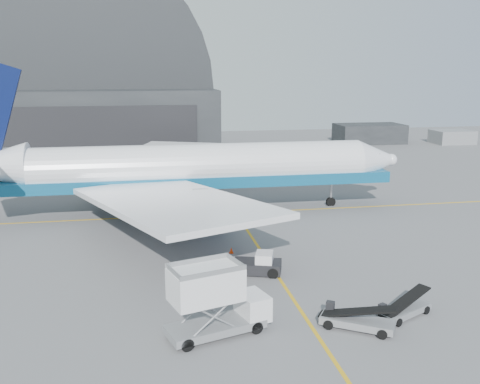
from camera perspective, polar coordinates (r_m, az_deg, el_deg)
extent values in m
plane|color=#565659|center=(39.60, 4.53, -9.65)|extent=(200.00, 200.00, 0.00)
cube|color=#C99612|center=(58.15, -0.47, -2.23)|extent=(80.00, 0.25, 0.02)
cube|color=#C99612|center=(37.82, 5.31, -10.76)|extent=(0.25, 40.00, 0.02)
cube|color=black|center=(101.53, -17.40, 7.09)|extent=(50.00, 28.00, 12.00)
cube|color=black|center=(87.73, -18.44, 5.54)|extent=(42.00, 0.40, 9.50)
cube|color=black|center=(118.37, 13.57, 5.12)|extent=(14.00, 8.00, 4.00)
cube|color=gray|center=(122.77, 21.63, 4.84)|extent=(8.00, 6.00, 2.80)
cylinder|color=white|center=(57.77, -4.10, 2.82)|extent=(35.43, 4.72, 4.72)
cone|color=white|center=(63.03, 14.20, 3.30)|extent=(4.33, 4.72, 4.72)
sphere|color=white|center=(63.87, 15.81, 3.33)|extent=(1.38, 1.38, 1.38)
cube|color=black|center=(62.46, 13.24, 3.82)|extent=(2.56, 2.17, 0.69)
cube|color=#0D4F75|center=(58.05, -4.08, 1.34)|extent=(41.33, 4.77, 1.18)
cube|color=white|center=(46.14, -7.34, -1.05)|extent=(18.15, 24.13, 1.44)
cube|color=white|center=(69.30, -8.40, 3.56)|extent=(18.15, 24.13, 1.44)
cylinder|color=gray|center=(50.55, -4.19, -1.59)|extent=(5.12, 2.66, 2.66)
cylinder|color=gray|center=(65.86, -5.66, 1.77)|extent=(5.12, 2.66, 2.66)
cylinder|color=#A5A5AA|center=(61.83, 9.68, -0.20)|extent=(0.28, 0.28, 2.76)
cylinder|color=black|center=(62.04, 9.65, -1.04)|extent=(1.08, 0.34, 1.08)
cylinder|color=black|center=(55.53, -5.69, -2.46)|extent=(1.28, 0.44, 1.28)
cylinder|color=black|center=(61.61, -6.17, -0.94)|extent=(1.28, 0.44, 1.28)
cube|color=gray|center=(32.21, -2.64, -14.11)|extent=(6.13, 3.88, 0.48)
cube|color=silver|center=(32.89, 1.35, -12.03)|extent=(2.10, 2.54, 1.52)
cube|color=black|center=(33.11, 2.45, -11.41)|extent=(0.61, 1.75, 0.86)
cube|color=silver|center=(30.86, -3.67, -9.82)|extent=(4.53, 3.46, 1.90)
cylinder|color=black|center=(32.37, 1.76, -14.24)|extent=(0.81, 0.50, 0.76)
cylinder|color=black|center=(33.95, 0.07, -12.89)|extent=(0.81, 0.50, 0.76)
cylinder|color=black|center=(30.71, -5.68, -15.90)|extent=(0.81, 0.50, 0.76)
cylinder|color=black|center=(32.36, -7.04, -14.35)|extent=(0.81, 0.50, 0.76)
cube|color=black|center=(41.20, 1.84, -7.95)|extent=(4.07, 3.01, 0.82)
cube|color=silver|center=(40.91, 2.61, -7.03)|extent=(1.71, 1.95, 0.82)
cylinder|color=black|center=(40.31, 3.53, -8.66)|extent=(0.88, 0.55, 0.82)
cylinder|color=black|center=(42.01, 3.70, -7.76)|extent=(0.88, 0.55, 0.82)
cylinder|color=black|center=(40.54, -0.10, -8.51)|extent=(0.88, 0.55, 0.82)
cylinder|color=black|center=(42.23, 0.22, -7.62)|extent=(0.88, 0.55, 0.82)
cube|color=gray|center=(35.87, 17.12, -11.99)|extent=(4.06, 2.94, 0.40)
cube|color=black|center=(35.63, 17.19, -11.09)|extent=(4.09, 2.66, 1.13)
cube|color=black|center=(34.77, 14.94, -11.87)|extent=(0.55, 0.51, 0.53)
cylinder|color=black|center=(36.70, 19.23, -11.80)|extent=(0.57, 0.44, 0.53)
cylinder|color=black|center=(37.31, 17.63, -11.26)|extent=(0.57, 0.44, 0.53)
cylinder|color=black|center=(34.56, 16.54, -13.18)|extent=(0.57, 0.44, 0.53)
cylinder|color=black|center=(35.21, 14.89, -12.57)|extent=(0.57, 0.44, 0.53)
cube|color=gray|center=(33.58, 12.39, -13.39)|extent=(4.44, 3.57, 0.44)
cube|color=black|center=(33.28, 12.44, -12.33)|extent=(4.41, 3.30, 1.26)
cube|color=black|center=(34.14, 9.60, -11.90)|extent=(0.63, 0.60, 0.59)
cylinder|color=black|center=(32.85, 14.94, -14.45)|extent=(0.63, 0.52, 0.59)
cylinder|color=black|center=(34.08, 15.26, -13.43)|extent=(0.63, 0.52, 0.59)
cylinder|color=black|center=(33.29, 9.42, -13.78)|extent=(0.63, 0.52, 0.59)
cylinder|color=black|center=(34.50, 9.95, -12.81)|extent=(0.63, 0.52, 0.59)
cube|color=#F13A07|center=(45.63, -0.93, -6.50)|extent=(0.34, 0.34, 0.03)
cone|color=#F13A07|center=(45.55, -0.94, -6.22)|extent=(0.34, 0.34, 0.50)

